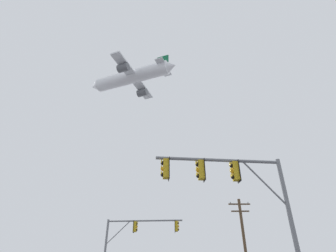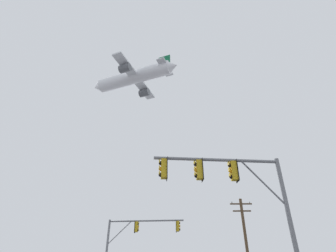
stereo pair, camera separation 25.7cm
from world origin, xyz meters
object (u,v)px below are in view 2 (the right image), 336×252
signal_pole_near (233,187)px  signal_pole_far (135,236)px  airplane (134,77)px  utility_pole (246,240)px

signal_pole_near → signal_pole_far: size_ratio=0.90×
signal_pole_far → airplane: bearing=104.2°
signal_pole_far → airplane: (-4.78, 18.85, 34.91)m
signal_pole_near → utility_pole: utility_pole is taller
airplane → signal_pole_near: bearing=-71.6°
signal_pole_near → airplane: size_ratio=0.32×
utility_pole → airplane: airplane is taller
signal_pole_far → airplane: 39.96m
signal_pole_near → airplane: bearing=108.4°
signal_pole_near → airplane: (-10.97, 32.93, 34.66)m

